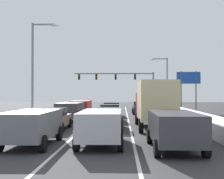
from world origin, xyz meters
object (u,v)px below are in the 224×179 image
Objects in this scene: traffic_light_gantry at (123,80)px; sedan_navy_right_lane_fourth at (140,108)px; sedan_tan_left_lane_second at (53,119)px; street_lamp_right_mid at (165,79)px; suv_gray_left_lane_nearest at (32,124)px; sedan_black_center_lane_second at (109,118)px; suv_red_left_lane_fourth at (81,106)px; box_truck_right_lane_second at (155,102)px; sedan_white_center_lane_fourth at (112,109)px; roadside_sign_right at (189,82)px; suv_charcoal_right_lane_nearest at (174,127)px; sedan_maroon_center_lane_third at (110,113)px; suv_silver_center_lane_nearest at (101,124)px; sedan_green_right_lane_third at (146,111)px; suv_charcoal_left_lane_third at (70,110)px; street_lamp_left_mid at (36,62)px.

sedan_navy_right_lane_fourth is at bearing -82.91° from traffic_light_gantry.
street_lamp_right_mid is (11.26, 25.80, 3.98)m from sedan_tan_left_lane_second.
suv_gray_left_lane_nearest is 1.09× the size of sedan_tan_left_lane_second.
suv_red_left_lane_fourth is (-3.73, 13.20, 0.25)m from sedan_black_center_lane_second.
box_truck_right_lane_second is 0.51× the size of traffic_light_gantry.
roadside_sign_right reaches higher than sedan_white_center_lane_fourth.
sedan_tan_left_lane_second is 0.57× the size of street_lamp_right_mid.
sedan_white_center_lane_fourth is 0.92× the size of suv_red_left_lane_fourth.
suv_gray_left_lane_nearest is at bearing -86.22° from sedan_tan_left_lane_second.
traffic_light_gantry is at bearing 93.08° from suv_charcoal_right_lane_nearest.
box_truck_right_lane_second is at bearing 7.44° from sedan_tan_left_lane_second.
sedan_maroon_center_lane_third is at bearing -125.45° from roadside_sign_right.
roadside_sign_right is at bearing 76.58° from suv_charcoal_right_lane_nearest.
suv_silver_center_lane_nearest is 0.62× the size of street_lamp_right_mid.
sedan_white_center_lane_fourth is at bearing -130.09° from sedan_navy_right_lane_fourth.
roadside_sign_right is (6.67, 19.80, 2.12)m from box_truck_right_lane_second.
box_truck_right_lane_second is at bearing -90.53° from sedan_green_right_lane_third.
street_lamp_right_mid reaches higher than suv_red_left_lane_fourth.
street_lamp_right_mid reaches higher than suv_gray_left_lane_nearest.
sedan_maroon_center_lane_third is (-0.12, 5.91, 0.00)m from sedan_black_center_lane_second.
box_truck_right_lane_second reaches higher than sedan_tan_left_lane_second.
suv_charcoal_right_lane_nearest is 0.62× the size of street_lamp_right_mid.
street_lamp_right_mid reaches higher than sedan_maroon_center_lane_third.
sedan_navy_right_lane_fourth is 0.92× the size of suv_charcoal_left_lane_third.
box_truck_right_lane_second is 7.75m from suv_silver_center_lane_nearest.
sedan_green_right_lane_third is at bearing -120.71° from roadside_sign_right.
traffic_light_gantry is at bearing 93.83° from box_truck_right_lane_second.
suv_silver_center_lane_nearest and suv_red_left_lane_fourth have the same top height.
box_truck_right_lane_second is at bearing -86.17° from traffic_light_gantry.
suv_silver_center_lane_nearest reaches higher than sedan_navy_right_lane_fourth.
street_lamp_left_mid is at bearing 112.82° from sedan_tan_left_lane_second.
sedan_maroon_center_lane_third is at bearing 103.91° from suv_charcoal_right_lane_nearest.
sedan_white_center_lane_fourth is at bearing 90.64° from sedan_maroon_center_lane_third.
suv_silver_center_lane_nearest is at bearing -115.79° from box_truck_right_lane_second.
sedan_white_center_lane_fourth is at bearing 100.09° from suv_charcoal_right_lane_nearest.
sedan_maroon_center_lane_third is 7.57m from sedan_tan_left_lane_second.
suv_gray_left_lane_nearest is 0.62× the size of street_lamp_right_mid.
sedan_navy_right_lane_fourth is at bearing 90.26° from suv_charcoal_right_lane_nearest.
street_lamp_left_mid is at bearing -175.96° from sedan_green_right_lane_third.
sedan_green_right_lane_third is 0.92× the size of suv_silver_center_lane_nearest.
sedan_green_right_lane_third is at bearing -30.99° from suv_red_left_lane_fourth.
suv_charcoal_right_lane_nearest is 1.09× the size of sedan_black_center_lane_second.
suv_charcoal_right_lane_nearest is at bearing -89.74° from sedan_navy_right_lane_fourth.
suv_charcoal_left_lane_third is at bearing -179.53° from sedan_maroon_center_lane_third.
sedan_black_center_lane_second is (-3.28, 7.83, -0.25)m from suv_charcoal_right_lane_nearest.
street_lamp_left_mid reaches higher than box_truck_right_lane_second.
suv_silver_center_lane_nearest is at bearing 3.68° from suv_gray_left_lane_nearest.
sedan_white_center_lane_fourth is at bearing 142.43° from sedan_green_right_lane_third.
sedan_white_center_lane_fourth is 9.46m from street_lamp_left_mid.
roadside_sign_right reaches higher than suv_silver_center_lane_nearest.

